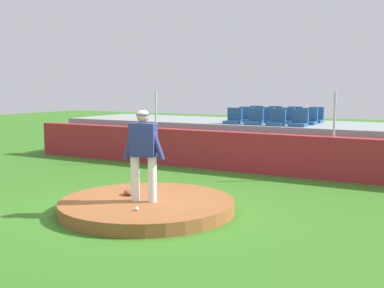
{
  "coord_description": "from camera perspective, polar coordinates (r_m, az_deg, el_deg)",
  "views": [
    {
      "loc": [
        5.23,
        -7.48,
        2.4
      ],
      "look_at": [
        0.0,
        1.77,
        1.14
      ],
      "focal_mm": 45.01,
      "sensor_mm": 36.0,
      "label": 1
    }
  ],
  "objects": [
    {
      "name": "ground_plane",
      "position": [
        9.44,
        -5.35,
        -8.0
      ],
      "size": [
        60.0,
        60.0,
        0.0
      ],
      "primitive_type": "plane",
      "color": "#35741F"
    },
    {
      "name": "pitchers_mound",
      "position": [
        9.41,
        -5.36,
        -7.29
      ],
      "size": [
        3.38,
        3.38,
        0.24
      ],
      "primitive_type": "cylinder",
      "color": "brown",
      "rests_on": "ground_plane"
    },
    {
      "name": "pitcher",
      "position": [
        9.08,
        -5.8,
        -0.42
      ],
      "size": [
        0.83,
        0.37,
        1.78
      ],
      "rotation": [
        0.0,
        0.0,
        0.25
      ],
      "color": "white",
      "rests_on": "pitchers_mound"
    },
    {
      "name": "baseball",
      "position": [
        8.57,
        -6.57,
        -7.62
      ],
      "size": [
        0.07,
        0.07,
        0.07
      ],
      "primitive_type": "sphere",
      "color": "white",
      "rests_on": "pitchers_mound"
    },
    {
      "name": "fielding_glove",
      "position": [
        9.79,
        -7.51,
        -5.7
      ],
      "size": [
        0.36,
        0.34,
        0.11
      ],
      "primitive_type": "ellipsoid",
      "rotation": [
        0.0,
        0.0,
        2.48
      ],
      "color": "brown",
      "rests_on": "pitchers_mound"
    },
    {
      "name": "brick_barrier",
      "position": [
        13.7,
        6.78,
        -1.0
      ],
      "size": [
        15.72,
        0.4,
        1.12
      ],
      "primitive_type": "cube",
      "color": "#A2262C",
      "rests_on": "ground_plane"
    },
    {
      "name": "fence_post_left",
      "position": [
        15.09,
        -4.31,
        4.1
      ],
      "size": [
        0.06,
        0.06,
        1.16
      ],
      "primitive_type": "cylinder",
      "color": "silver",
      "rests_on": "brick_barrier"
    },
    {
      "name": "fence_post_right",
      "position": [
        12.87,
        16.54,
        3.38
      ],
      "size": [
        0.06,
        0.06,
        1.16
      ],
      "primitive_type": "cylinder",
      "color": "silver",
      "rests_on": "brick_barrier"
    },
    {
      "name": "bleacher_platform",
      "position": [
        15.91,
        10.12,
        0.26
      ],
      "size": [
        15.0,
        3.4,
        1.26
      ],
      "primitive_type": "cube",
      "color": "#8D9A98",
      "rests_on": "ground_plane"
    },
    {
      "name": "stadium_chair_0",
      "position": [
        15.17,
        4.93,
        3.0
      ],
      "size": [
        0.48,
        0.44,
        0.5
      ],
      "rotation": [
        0.0,
        0.0,
        3.14
      ],
      "color": "#235185",
      "rests_on": "bleacher_platform"
    },
    {
      "name": "stadium_chair_1",
      "position": [
        14.89,
        7.44,
        2.9
      ],
      "size": [
        0.48,
        0.44,
        0.5
      ],
      "rotation": [
        0.0,
        0.0,
        3.14
      ],
      "color": "#235185",
      "rests_on": "bleacher_platform"
    },
    {
      "name": "stadium_chair_2",
      "position": [
        14.59,
        9.99,
        2.78
      ],
      "size": [
        0.48,
        0.44,
        0.5
      ],
      "rotation": [
        0.0,
        0.0,
        3.14
      ],
      "color": "#235185",
      "rests_on": "bleacher_platform"
    },
    {
      "name": "stadium_chair_3",
      "position": [
        14.41,
        12.56,
        2.67
      ],
      "size": [
        0.48,
        0.44,
        0.5
      ],
      "rotation": [
        0.0,
        0.0,
        3.14
      ],
      "color": "#235185",
      "rests_on": "bleacher_platform"
    },
    {
      "name": "stadium_chair_4",
      "position": [
        15.98,
        6.29,
        3.18
      ],
      "size": [
        0.48,
        0.44,
        0.5
      ],
      "rotation": [
        0.0,
        0.0,
        3.14
      ],
      "color": "#235185",
      "rests_on": "bleacher_platform"
    },
    {
      "name": "stadium_chair_5",
      "position": [
        15.71,
        8.76,
        3.08
      ],
      "size": [
        0.48,
        0.44,
        0.5
      ],
      "rotation": [
        0.0,
        0.0,
        3.14
      ],
      "color": "#235185",
      "rests_on": "bleacher_platform"
    },
    {
      "name": "stadium_chair_6",
      "position": [
        15.44,
        11.11,
        2.97
      ],
      "size": [
        0.48,
        0.44,
        0.5
      ],
      "rotation": [
        0.0,
        0.0,
        3.14
      ],
      "color": "#235185",
      "rests_on": "bleacher_platform"
    },
    {
      "name": "stadium_chair_7",
      "position": [
        15.27,
        13.66,
        2.86
      ],
      "size": [
        0.48,
        0.44,
        0.5
      ],
      "rotation": [
        0.0,
        0.0,
        3.14
      ],
      "color": "#235185",
      "rests_on": "bleacher_platform"
    },
    {
      "name": "stadium_chair_8",
      "position": [
        16.79,
        7.55,
        3.33
      ],
      "size": [
        0.48,
        0.44,
        0.5
      ],
      "rotation": [
        0.0,
        0.0,
        3.14
      ],
      "color": "#235185",
      "rests_on": "bleacher_platform"
    },
    {
      "name": "stadium_chair_9",
      "position": [
        16.55,
        9.72,
        3.24
      ],
      "size": [
        0.48,
        0.44,
        0.5
      ],
      "rotation": [
        0.0,
        0.0,
        3.14
      ],
      "color": "#235185",
      "rests_on": "bleacher_platform"
    },
    {
      "name": "stadium_chair_10",
      "position": [
        16.35,
        12.04,
        3.15
      ],
      "size": [
        0.48,
        0.44,
        0.5
      ],
      "rotation": [
        0.0,
        0.0,
        3.14
      ],
      "color": "#235185",
      "rests_on": "bleacher_platform"
    },
    {
      "name": "stadium_chair_11",
      "position": [
        16.11,
        14.42,
        3.03
      ],
      "size": [
        0.48,
        0.44,
        0.5
      ],
      "rotation": [
        0.0,
        0.0,
        3.14
      ],
      "color": "#235185",
      "rests_on": "bleacher_platform"
    }
  ]
}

